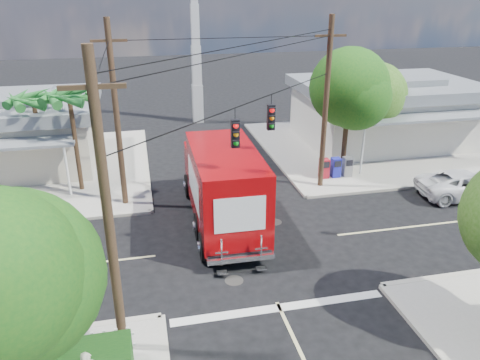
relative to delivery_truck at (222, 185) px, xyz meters
name	(u,v)px	position (x,y,z in m)	size (l,w,h in m)	color
ground	(250,245)	(0.76, -2.26, -1.93)	(120.00, 120.00, 0.00)	black
sidewalk_ne	(368,147)	(11.63, 8.62, -1.86)	(14.12, 14.12, 0.14)	#A39D93
sidewalk_nw	(28,172)	(-10.12, 8.62, -1.86)	(14.12, 14.12, 0.14)	#A39D93
road_markings	(259,264)	(0.76, -3.73, -1.93)	(32.00, 32.00, 0.01)	beige
building_ne	(385,109)	(13.26, 9.71, 0.39)	(11.80, 10.20, 4.50)	white
building_nw	(7,131)	(-11.24, 10.20, 0.29)	(10.80, 10.20, 4.30)	beige
radio_tower	(196,50)	(1.26, 17.74, 3.71)	(0.80, 0.80, 17.00)	silver
tree_sw_front	(19,281)	(-6.24, -9.80, 2.40)	(3.88, 3.78, 6.03)	#422D1C
tree_ne_front	(350,93)	(7.96, 4.50, 2.83)	(4.21, 4.14, 6.66)	#422D1C
tree_ne_back	(373,93)	(10.56, 6.70, 2.25)	(3.77, 3.66, 5.82)	#422D1C
palm_nw_front	(69,98)	(-6.74, 5.24, 3.11)	(3.01, 3.08, 5.59)	#422D1C
palm_nw_back	(33,101)	(-8.74, 6.74, 2.74)	(3.01, 3.08, 5.19)	#422D1C
utility_poles	(205,131)	(-0.83, -0.66, 2.74)	(12.00, 10.68, 9.00)	#473321
picket_fence	(27,355)	(-7.04, -7.86, -1.25)	(5.94, 0.06, 1.00)	silver
vending_boxes	(336,167)	(7.26, 3.94, -1.24)	(1.90, 0.50, 1.10)	#AE1825
delivery_truck	(222,185)	(0.00, 0.00, 0.00)	(2.97, 8.87, 3.81)	black
parked_car	(466,185)	(12.88, 0.14, -1.24)	(2.31, 5.01, 1.39)	silver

